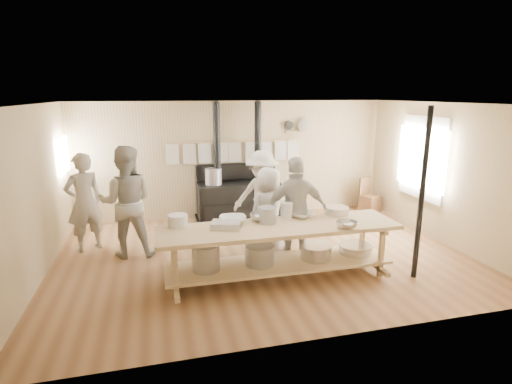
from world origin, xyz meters
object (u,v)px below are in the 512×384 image
cook_center (269,211)px  roasting_pan (226,225)px  stove (238,197)px  cook_left (127,202)px  cook_far_left (84,202)px  chair (369,202)px  prep_table (278,247)px  cook_right (296,211)px  cook_by_window (262,197)px

cook_center → roasting_pan: bearing=26.3°
stove → cook_left: stove is taller
cook_far_left → chair: 6.24m
cook_far_left → roasting_pan: cook_far_left is taller
stove → roasting_pan: stove is taller
cook_far_left → roasting_pan: (2.22, -1.86, 0.01)m
cook_center → chair: bearing=-166.9°
prep_table → chair: (3.15, 2.87, -0.28)m
chair → cook_center: bearing=-170.8°
cook_center → cook_right: 0.60m
cook_left → cook_center: (2.37, -0.53, -0.19)m
prep_table → cook_center: 1.03m
prep_table → cook_far_left: cook_far_left is taller
stove → cook_left: size_ratio=1.35×
cook_by_window → chair: (2.98, 1.25, -0.63)m
cook_by_window → roasting_pan: 1.79m
cook_center → cook_right: cook_right is taller
cook_left → roasting_pan: bearing=140.4°
roasting_pan → cook_center: bearing=45.0°
stove → cook_left: (-2.24, -1.50, 0.44)m
cook_far_left → stove: bearing=170.5°
cook_left → cook_center: size_ratio=1.24×
cook_center → cook_right: bearing=104.8°
chair → cook_right: bearing=-161.3°
cook_left → cook_right: size_ratio=1.07×
cook_center → chair: cook_center is taller
stove → cook_right: stove is taller
cook_far_left → cook_left: 0.87m
prep_table → chair: 4.27m
cook_far_left → cook_left: (0.75, -0.43, 0.08)m
stove → cook_far_left: 3.20m
cook_far_left → cook_by_window: size_ratio=1.02×
cook_center → roasting_pan: size_ratio=3.68×
cook_far_left → cook_center: 3.26m
cook_far_left → cook_center: (3.12, -0.96, -0.11)m
cook_right → chair: 3.65m
cook_center → cook_right: size_ratio=0.87×
cook_center → cook_by_window: bearing=-113.2°
stove → cook_right: bearing=-79.9°
prep_table → cook_right: 0.77m
stove → cook_center: size_ratio=1.68×
cook_far_left → cook_right: size_ratio=0.99×
stove → cook_far_left: bearing=-160.4°
cook_right → roasting_pan: cook_right is taller
chair → cook_left: bearing=171.5°
cook_by_window → chair: cook_by_window is taller
stove → cook_by_window: stove is taller
cook_by_window → cook_center: bearing=-59.0°
cook_by_window → roasting_pan: size_ratio=4.12×
cook_left → roasting_pan: 2.05m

